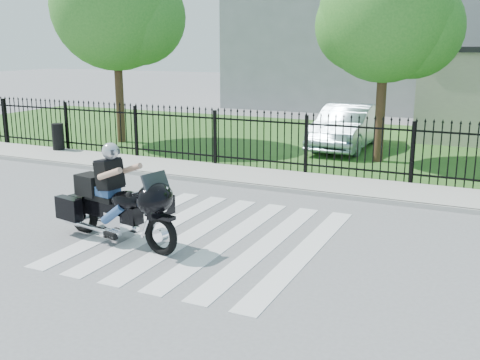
% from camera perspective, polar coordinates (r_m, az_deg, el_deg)
% --- Properties ---
extents(ground, '(120.00, 120.00, 0.00)m').
position_cam_1_polar(ground, '(11.39, -3.11, -5.87)').
color(ground, slate).
rests_on(ground, ground).
extents(crosswalk, '(5.00, 5.50, 0.01)m').
position_cam_1_polar(crosswalk, '(11.39, -3.11, -5.84)').
color(crosswalk, silver).
rests_on(crosswalk, ground).
extents(sidewalk, '(40.00, 2.00, 0.12)m').
position_cam_1_polar(sidewalk, '(15.78, 5.49, -0.13)').
color(sidewalk, '#ADAAA3').
rests_on(sidewalk, ground).
extents(curb, '(40.00, 0.12, 0.12)m').
position_cam_1_polar(curb, '(14.86, 4.18, -0.97)').
color(curb, '#ADAAA3').
rests_on(curb, ground).
extents(grass_strip, '(40.00, 12.00, 0.02)m').
position_cam_1_polar(grass_strip, '(22.37, 11.57, 3.62)').
color(grass_strip, '#2F6121').
rests_on(grass_strip, ground).
extents(iron_fence, '(26.00, 0.04, 1.80)m').
position_cam_1_polar(iron_fence, '(16.53, 6.73, 3.45)').
color(iron_fence, black).
rests_on(iron_fence, ground).
extents(tree_left, '(4.80, 4.80, 7.58)m').
position_cam_1_polar(tree_left, '(22.56, -12.58, 16.83)').
color(tree_left, '#382316').
rests_on(tree_left, ground).
extents(tree_mid, '(4.20, 4.20, 6.78)m').
position_cam_1_polar(tree_mid, '(18.82, 14.61, 15.86)').
color(tree_mid, '#382316').
rests_on(tree_mid, ground).
extents(building_tall, '(15.00, 10.00, 12.00)m').
position_cam_1_polar(building_tall, '(36.43, 12.77, 16.80)').
color(building_tall, gray).
rests_on(building_tall, ground).
extents(motorcycle_rider, '(3.02, 1.39, 2.02)m').
position_cam_1_polar(motorcycle_rider, '(11.21, -12.55, -2.10)').
color(motorcycle_rider, black).
rests_on(motorcycle_rider, ground).
extents(parked_car, '(1.76, 4.90, 1.61)m').
position_cam_1_polar(parked_car, '(21.19, 10.79, 5.34)').
color(parked_car, '#99B4C1').
rests_on(parked_car, grass_strip).
extents(litter_bin, '(0.50, 0.50, 0.94)m').
position_cam_1_polar(litter_bin, '(21.06, -18.00, 4.21)').
color(litter_bin, black).
rests_on(litter_bin, sidewalk).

